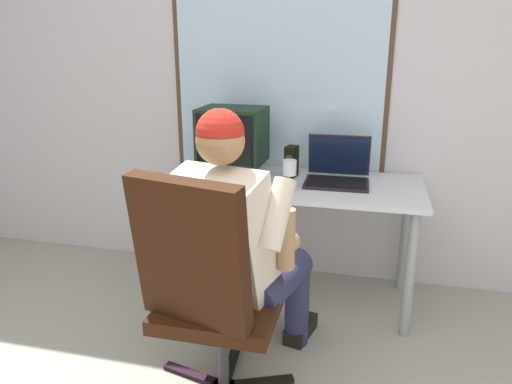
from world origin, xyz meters
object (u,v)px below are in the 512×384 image
desk (291,198)px  office_chair (206,286)px  crt_monitor (233,137)px  desk_speaker (291,161)px  wine_glass (289,169)px  laptop (338,170)px  person_seated (238,243)px

desk → office_chair: office_chair is taller
crt_monitor → desk_speaker: size_ratio=2.22×
desk → crt_monitor: size_ratio=3.64×
crt_monitor → wine_glass: size_ratio=2.48×
crt_monitor → laptop: bearing=3.1°
crt_monitor → wine_glass: bearing=-27.2°
office_chair → wine_glass: office_chair is taller
wine_glass → desk_speaker: bearing=97.4°
person_seated → crt_monitor: bearing=107.6°
laptop → desk: bearing=-164.6°
desk → laptop: laptop is taller
crt_monitor → desk_speaker: crt_monitor is taller
person_seated → desk_speaker: 0.85m
wine_glass → desk_speaker: desk_speaker is taller
office_chair → desk_speaker: size_ratio=5.76×
desk → person_seated: size_ratio=1.17×
office_chair → laptop: office_chair is taller
crt_monitor → wine_glass: (0.36, -0.19, -0.12)m
laptop → wine_glass: bearing=-137.0°
desk → laptop: 0.31m
desk_speaker → laptop: bearing=-8.7°
desk → laptop: bearing=15.4°
laptop → wine_glass: 0.32m
wine_glass → office_chair: bearing=-102.2°
wine_glass → person_seated: bearing=-102.3°
crt_monitor → laptop: (0.60, 0.03, -0.17)m
desk → desk_speaker: desk_speaker is taller
person_seated → crt_monitor: person_seated is taller
crt_monitor → laptop: size_ratio=1.12×
desk → desk_speaker: bearing=99.8°
person_seated → desk_speaker: bearing=83.8°
office_chair → person_seated: (0.05, 0.26, 0.07)m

